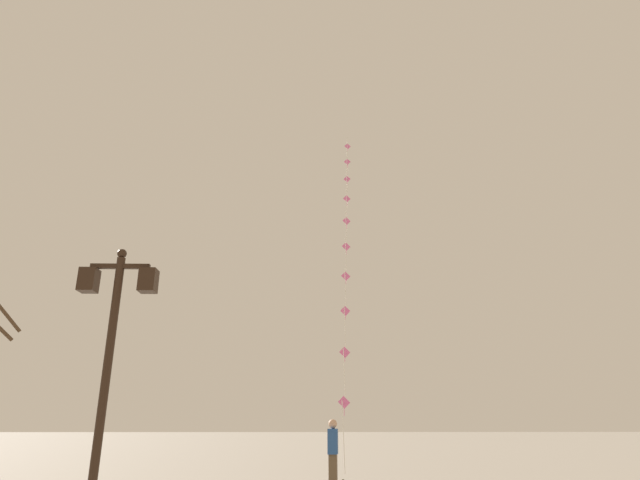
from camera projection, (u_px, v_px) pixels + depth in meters
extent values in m
plane|color=gray|center=(311.00, 472.00, 18.41)|extent=(160.00, 160.00, 0.00)
cylinder|color=black|center=(105.00, 388.00, 8.37)|extent=(0.14, 0.14, 4.31)
sphere|color=black|center=(122.00, 254.00, 9.10)|extent=(0.16, 0.16, 0.16)
cube|color=black|center=(120.00, 266.00, 9.03)|extent=(1.01, 0.08, 0.08)
cube|color=black|center=(89.00, 280.00, 8.93)|extent=(0.28, 0.28, 0.40)
cube|color=beige|center=(89.00, 280.00, 8.93)|extent=(0.19, 0.19, 0.30)
cube|color=black|center=(148.00, 281.00, 8.96)|extent=(0.28, 0.28, 0.40)
cube|color=beige|center=(148.00, 281.00, 8.96)|extent=(0.19, 0.19, 0.30)
cylinder|color=silver|center=(344.00, 438.00, 15.25)|extent=(0.18, 1.50, 2.05)
cylinder|color=silver|center=(344.00, 376.00, 17.14)|extent=(0.15, 1.24, 1.69)
cylinder|color=silver|center=(345.00, 331.00, 18.85)|extent=(0.15, 1.24, 1.69)
cylinder|color=silver|center=(346.00, 293.00, 20.55)|extent=(0.15, 1.24, 1.69)
cylinder|color=silver|center=(346.00, 261.00, 22.26)|extent=(0.15, 1.24, 1.69)
cylinder|color=silver|center=(346.00, 233.00, 23.97)|extent=(0.15, 1.24, 1.69)
cylinder|color=silver|center=(347.00, 209.00, 25.67)|extent=(0.15, 1.24, 1.69)
cylinder|color=silver|center=(347.00, 189.00, 27.38)|extent=(0.15, 1.24, 1.69)
cylinder|color=silver|center=(347.00, 170.00, 29.09)|extent=(0.15, 1.24, 1.69)
cylinder|color=silver|center=(347.00, 154.00, 30.79)|extent=(0.15, 1.24, 1.69)
cube|color=pink|center=(344.00, 402.00, 16.29)|extent=(0.38, 0.10, 0.38)
cylinder|color=pink|center=(344.00, 412.00, 16.20)|extent=(0.03, 0.05, 0.26)
cube|color=pink|center=(345.00, 352.00, 17.99)|extent=(0.38, 0.09, 0.38)
cylinder|color=pink|center=(345.00, 359.00, 17.92)|extent=(0.02, 0.04, 0.18)
cube|color=pink|center=(345.00, 311.00, 19.70)|extent=(0.37, 0.12, 0.38)
cylinder|color=pink|center=(345.00, 317.00, 19.62)|extent=(0.03, 0.04, 0.18)
cube|color=pink|center=(346.00, 276.00, 21.41)|extent=(0.38, 0.02, 0.38)
cylinder|color=pink|center=(346.00, 282.00, 21.33)|extent=(0.02, 0.03, 0.18)
cube|color=pink|center=(346.00, 247.00, 23.11)|extent=(0.38, 0.03, 0.38)
cylinder|color=pink|center=(346.00, 252.00, 23.03)|extent=(0.02, 0.03, 0.21)
cube|color=pink|center=(347.00, 221.00, 24.82)|extent=(0.38, 0.03, 0.38)
cylinder|color=pink|center=(347.00, 226.00, 24.73)|extent=(0.02, 0.05, 0.25)
cube|color=pink|center=(347.00, 199.00, 26.53)|extent=(0.38, 0.02, 0.38)
cylinder|color=pink|center=(347.00, 204.00, 26.44)|extent=(0.02, 0.03, 0.25)
cube|color=pink|center=(347.00, 179.00, 28.23)|extent=(0.37, 0.13, 0.38)
cylinder|color=pink|center=(347.00, 183.00, 28.16)|extent=(0.02, 0.03, 0.18)
cube|color=pink|center=(347.00, 162.00, 29.94)|extent=(0.38, 0.09, 0.38)
cylinder|color=pink|center=(347.00, 166.00, 29.85)|extent=(0.02, 0.03, 0.23)
cube|color=pink|center=(348.00, 146.00, 31.64)|extent=(0.38, 0.02, 0.38)
cylinder|color=pink|center=(348.00, 150.00, 31.57)|extent=(0.02, 0.03, 0.18)
cube|color=brown|center=(333.00, 473.00, 13.06)|extent=(0.24, 0.32, 0.90)
cube|color=#264C8C|center=(333.00, 441.00, 13.30)|extent=(0.29, 0.41, 0.60)
sphere|color=tan|center=(333.00, 424.00, 13.44)|extent=(0.22, 0.22, 0.22)
cylinder|color=#264C8C|center=(333.00, 434.00, 13.56)|extent=(0.14, 0.40, 0.50)
cylinder|color=#4C3826|center=(3.00, 311.00, 11.92)|extent=(0.80, 0.45, 0.92)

